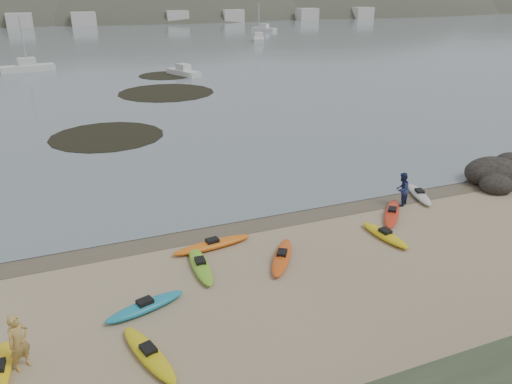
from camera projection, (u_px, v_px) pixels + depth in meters
name	position (u px, v px, depth m)	size (l,w,h in m)	color
ground	(256.00, 219.00, 25.41)	(600.00, 600.00, 0.00)	tan
wet_sand	(258.00, 221.00, 25.15)	(60.00, 60.00, 0.00)	brown
water	(57.00, 8.00, 282.31)	(1200.00, 1200.00, 0.00)	slate
kayaks	(268.00, 259.00, 21.35)	(22.25, 10.77, 0.34)	orange
person_west	(19.00, 342.00, 15.15)	(0.70, 0.46, 1.92)	tan
person_east	(402.00, 189.00, 26.69)	(0.90, 0.70, 1.85)	navy
rock_cluster	(502.00, 177.00, 30.32)	(5.29, 3.89, 1.79)	black
kelp_mats	(152.00, 99.00, 52.61)	(18.80, 35.06, 0.04)	black
moored_boats	(89.00, 44.00, 98.64)	(89.57, 69.05, 1.32)	silver
far_hills	(170.00, 55.00, 211.30)	(550.00, 135.00, 80.00)	#384235
far_town	(94.00, 19.00, 150.91)	(199.00, 5.00, 4.00)	beige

